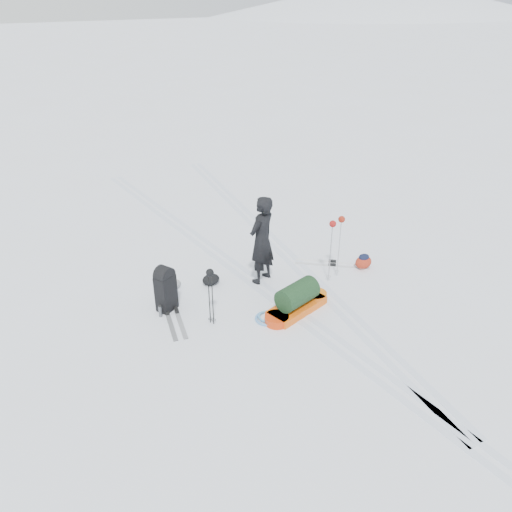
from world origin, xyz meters
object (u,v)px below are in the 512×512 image
Objects in this scene: ski_poles_black at (210,279)px; expedition_rucksack at (166,288)px; skier at (262,240)px; pulk_sled at (297,301)px.

expedition_rucksack is at bearing 123.68° from ski_poles_black.
expedition_rucksack is at bearing -25.14° from skier.
pulk_sled is at bearing 66.22° from skier.
ski_poles_black is (0.52, -0.97, 0.54)m from expedition_rucksack.
expedition_rucksack reaches higher than pulk_sled.
skier is 2.27m from expedition_rucksack.
pulk_sled is 1.89m from ski_poles_black.
skier is 2.01× the size of expedition_rucksack.
pulk_sled is 1.74× the size of expedition_rucksack.
skier is 1.64× the size of ski_poles_black.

